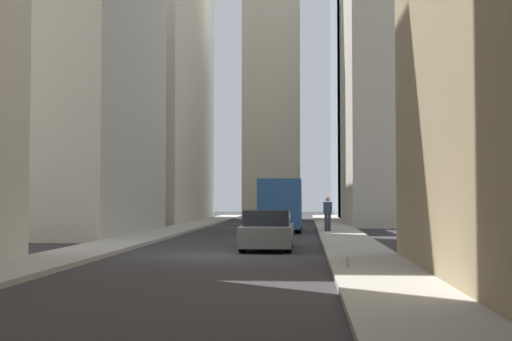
{
  "coord_description": "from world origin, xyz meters",
  "views": [
    {
      "loc": [
        -21.84,
        -2.77,
        1.86
      ],
      "look_at": [
        12.63,
        -0.22,
        3.25
      ],
      "focal_mm": 47.33,
      "sensor_mm": 36.0,
      "label": 1
    }
  ],
  "objects_px": {
    "pedestrian": "(328,212)",
    "discarded_bottle": "(348,263)",
    "hatchback_grey": "(268,231)",
    "delivery_truck": "(281,205)"
  },
  "relations": [
    {
      "from": "pedestrian",
      "to": "discarded_bottle",
      "type": "bearing_deg",
      "value": 179.73
    },
    {
      "from": "hatchback_grey",
      "to": "pedestrian",
      "type": "relative_size",
      "value": 2.45
    },
    {
      "from": "discarded_bottle",
      "to": "delivery_truck",
      "type": "bearing_deg",
      "value": 6.65
    },
    {
      "from": "discarded_bottle",
      "to": "hatchback_grey",
      "type": "bearing_deg",
      "value": 18.41
    },
    {
      "from": "delivery_truck",
      "to": "discarded_bottle",
      "type": "height_order",
      "value": "delivery_truck"
    },
    {
      "from": "hatchback_grey",
      "to": "discarded_bottle",
      "type": "xyz_separation_m",
      "value": [
        -7.23,
        -2.41,
        -0.42
      ]
    },
    {
      "from": "pedestrian",
      "to": "discarded_bottle",
      "type": "relative_size",
      "value": 6.5
    },
    {
      "from": "delivery_truck",
      "to": "hatchback_grey",
      "type": "relative_size",
      "value": 1.5
    },
    {
      "from": "hatchback_grey",
      "to": "discarded_bottle",
      "type": "relative_size",
      "value": 15.93
    },
    {
      "from": "delivery_truck",
      "to": "pedestrian",
      "type": "height_order",
      "value": "delivery_truck"
    }
  ]
}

